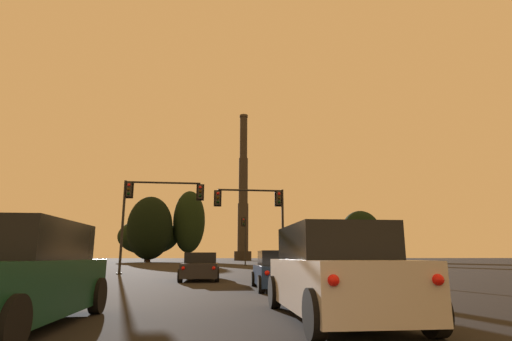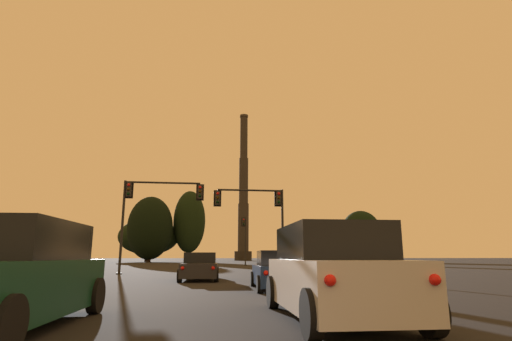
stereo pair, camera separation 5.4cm
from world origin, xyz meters
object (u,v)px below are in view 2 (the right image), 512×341
sedan_center_lane_front (200,267)px  traffic_light_far_right (245,234)px  hatchback_right_lane_second (279,271)px  traffic_light_overhead_right (260,208)px  traffic_light_overhead_left (150,202)px  smokestack (243,201)px  suv_right_lane_third (332,273)px  suv_left_lane_third (11,276)px

sedan_center_lane_front → traffic_light_far_right: (5.66, 34.20, 3.68)m
hatchback_right_lane_second → traffic_light_overhead_right: (1.26, 14.53, 4.14)m
sedan_center_lane_front → traffic_light_overhead_left: bearing=118.3°
sedan_center_lane_front → hatchback_right_lane_second: hatchback_right_lane_second is taller
sedan_center_lane_front → hatchback_right_lane_second: size_ratio=1.14×
hatchback_right_lane_second → traffic_light_far_right: 41.04m
hatchback_right_lane_second → smokestack: 107.45m
hatchback_right_lane_second → traffic_light_overhead_right: size_ratio=0.66×
sedan_center_lane_front → hatchback_right_lane_second: bearing=-63.3°
traffic_light_overhead_left → suv_right_lane_third: bearing=-72.9°
traffic_light_far_right → sedan_center_lane_front: bearing=-99.4°
sedan_center_lane_front → smokestack: (11.47, 99.12, 17.27)m
sedan_center_lane_front → suv_left_lane_third: suv_left_lane_third is taller
sedan_center_lane_front → traffic_light_far_right: bearing=82.5°
suv_left_lane_third → traffic_light_far_right: size_ratio=0.74×
traffic_light_overhead_left → smokestack: bearing=80.5°
traffic_light_far_right → smokestack: bearing=84.9°
sedan_center_lane_front → traffic_light_far_right: traffic_light_far_right is taller
hatchback_right_lane_second → traffic_light_far_right: bearing=88.9°
traffic_light_overhead_left → suv_left_lane_third: bearing=-88.0°
traffic_light_far_right → suv_left_lane_third: bearing=-100.2°
traffic_light_overhead_left → smokestack: 93.51m
suv_right_lane_third → traffic_light_overhead_left: bearing=107.9°
suv_right_lane_third → traffic_light_far_right: (2.84, 48.17, 3.45)m
traffic_light_far_right → traffic_light_overhead_right: (-1.36, -26.26, 0.46)m
sedan_center_lane_front → suv_right_lane_third: size_ratio=0.97×
suv_left_lane_third → traffic_light_overhead_right: (7.40, 22.34, 3.90)m
traffic_light_overhead_right → sedan_center_lane_front: bearing=-118.4°
sedan_center_lane_front → traffic_light_overhead_right: bearing=63.5°
hatchback_right_lane_second → smokestack: smokestack is taller
sedan_center_lane_front → suv_right_lane_third: suv_right_lane_third is taller
suv_left_lane_third → traffic_light_overhead_left: traffic_light_overhead_left is taller
traffic_light_overhead_right → smokestack: (7.17, 91.18, 13.14)m
suv_right_lane_third → smokestack: bearing=86.4°
traffic_light_overhead_left → smokestack: (15.33, 91.35, 12.82)m
sedan_center_lane_front → smokestack: smokestack is taller
hatchback_right_lane_second → suv_right_lane_third: bearing=-89.1°
sedan_center_lane_front → traffic_light_overhead_right: size_ratio=0.76×
hatchback_right_lane_second → traffic_light_overhead_left: size_ratio=0.62×
smokestack → traffic_light_overhead_left: bearing=-99.5°
smokestack → traffic_light_far_right: bearing=-95.1°
traffic_light_overhead_right → suv_right_lane_third: bearing=-93.9°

